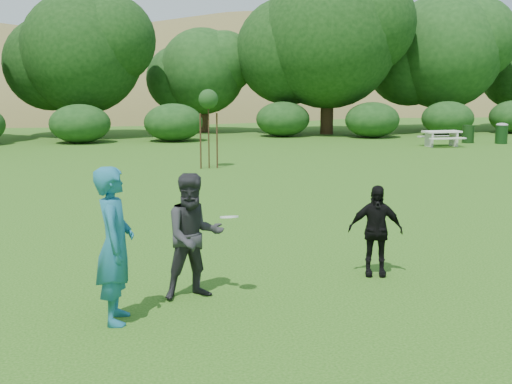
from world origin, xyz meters
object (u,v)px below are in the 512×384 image
player_teal (115,245)px  sapling (208,101)px  player_black (375,230)px  trash_can_near (468,134)px  picnic_table (442,136)px  player_grey (194,236)px  trash_can_lidded (502,133)px

player_teal → sapling: size_ratio=0.73×
player_black → trash_can_near: bearing=72.7°
trash_can_near → picnic_table: bearing=-148.5°
player_teal → trash_can_near: player_teal is taller
player_black → picnic_table: (11.47, 18.75, -0.23)m
player_teal → player_grey: bearing=-51.0°
picnic_table → player_grey: bearing=-127.0°
trash_can_near → picnic_table: trash_can_near is taller
picnic_table → trash_can_lidded: (3.68, 0.64, 0.02)m
player_grey → sapling: size_ratio=0.65×
player_grey → player_black: player_grey is taller
sapling → picnic_table: sapling is taller
trash_can_near → player_teal: bearing=-130.0°
player_teal → player_grey: (1.12, 0.72, -0.11)m
sapling → picnic_table: 13.40m
player_black → picnic_table: player_black is taller
player_black → player_grey: bearing=-154.6°
player_black → trash_can_lidded: player_black is taller
player_black → sapling: size_ratio=0.52×
player_black → picnic_table: 21.98m
trash_can_near → sapling: sapling is taller
player_teal → trash_can_near: (17.86, 21.29, -0.58)m
picnic_table → trash_can_lidded: trash_can_lidded is taller
trash_can_near → picnic_table: (-2.25, -1.38, 0.07)m
trash_can_near → trash_can_lidded: 1.61m
player_teal → trash_can_near: size_ratio=2.30×
trash_can_lidded → trash_can_near: bearing=152.7°
picnic_table → sapling: bearing=-156.4°
player_black → sapling: bearing=109.9°
player_grey → trash_can_near: size_ratio=2.05×
player_teal → trash_can_near: bearing=-33.6°
player_black → trash_can_near: size_ratio=1.66×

